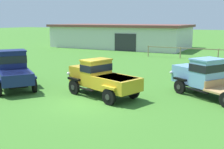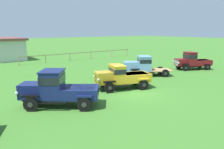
{
  "view_description": "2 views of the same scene",
  "coord_description": "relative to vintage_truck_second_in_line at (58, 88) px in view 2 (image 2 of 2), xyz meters",
  "views": [
    {
      "loc": [
        7.56,
        -11.9,
        4.23
      ],
      "look_at": [
        -0.1,
        2.86,
        1.0
      ],
      "focal_mm": 45.0,
      "sensor_mm": 36.0,
      "label": 1
    },
    {
      "loc": [
        -11.3,
        -12.23,
        4.86
      ],
      "look_at": [
        -0.1,
        2.86,
        1.0
      ],
      "focal_mm": 35.0,
      "sensor_mm": 36.0,
      "label": 2
    }
  ],
  "objects": [
    {
      "name": "ground_plane",
      "position": [
        6.06,
        -0.68,
        -1.18
      ],
      "size": [
        240.0,
        240.0,
        0.0
      ],
      "primitive_type": "plane",
      "color": "#3D7528"
    },
    {
      "name": "paddock_fence",
      "position": [
        12.06,
        18.81,
        -0.23
      ],
      "size": [
        19.97,
        0.54,
        1.28
      ],
      "color": "#997F60",
      "rests_on": "ground"
    },
    {
      "name": "vintage_truck_second_in_line",
      "position": [
        0.0,
        0.0,
        0.0
      ],
      "size": [
        5.03,
        4.34,
        2.36
      ],
      "color": "black",
      "rests_on": "ground"
    },
    {
      "name": "vintage_truck_midrow_center",
      "position": [
        5.96,
        0.84,
        -0.13
      ],
      "size": [
        4.93,
        3.15,
        2.06
      ],
      "color": "black",
      "rests_on": "ground"
    },
    {
      "name": "vintage_truck_far_side",
      "position": [
        11.05,
        3.67,
        -0.06
      ],
      "size": [
        5.22,
        4.12,
        2.14
      ],
      "color": "black",
      "rests_on": "ground"
    },
    {
      "name": "vintage_truck_back_of_row",
      "position": [
        18.72,
        2.69,
        -0.11
      ],
      "size": [
        4.73,
        3.32,
        2.19
      ],
      "color": "black",
      "rests_on": "ground"
    }
  ]
}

